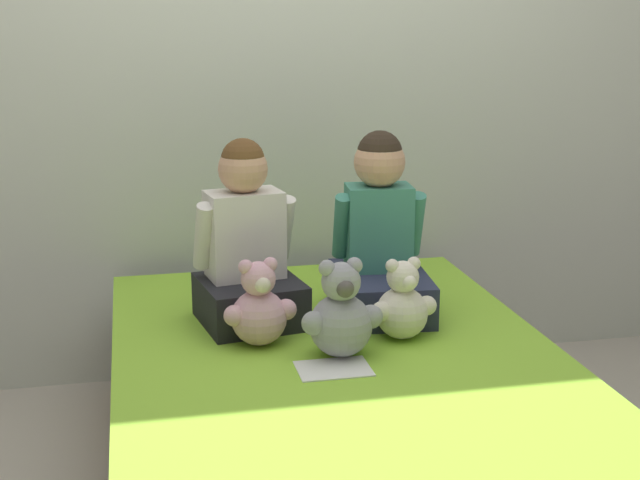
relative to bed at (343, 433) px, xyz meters
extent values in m
cube|color=beige|center=(0.00, 1.12, 1.02)|extent=(8.00, 0.06, 2.50)
cube|color=brown|center=(0.00, 0.00, -0.12)|extent=(1.35, 2.00, 0.22)
cube|color=silver|center=(0.00, 0.00, 0.10)|extent=(1.32, 1.96, 0.22)
cube|color=#8CC633|center=(0.00, 0.00, 0.22)|extent=(1.33, 1.98, 0.03)
cube|color=black|center=(-0.22, 0.37, 0.31)|extent=(0.36, 0.36, 0.14)
cube|color=silver|center=(-0.23, 0.42, 0.52)|extent=(0.26, 0.19, 0.28)
sphere|color=tan|center=(-0.23, 0.42, 0.74)|extent=(0.16, 0.16, 0.16)
sphere|color=brown|center=(-0.23, 0.42, 0.77)|extent=(0.14, 0.14, 0.14)
cylinder|color=silver|center=(-0.37, 0.40, 0.53)|extent=(0.08, 0.14, 0.23)
cylinder|color=silver|center=(-0.10, 0.44, 0.53)|extent=(0.08, 0.14, 0.23)
cube|color=#282D47|center=(0.22, 0.37, 0.31)|extent=(0.34, 0.43, 0.14)
cube|color=#3D8470|center=(0.23, 0.43, 0.52)|extent=(0.23, 0.17, 0.29)
sphere|color=tan|center=(0.23, 0.43, 0.74)|extent=(0.17, 0.17, 0.17)
sphere|color=#2D2319|center=(0.23, 0.43, 0.77)|extent=(0.15, 0.15, 0.15)
cylinder|color=#3D8470|center=(0.10, 0.45, 0.53)|extent=(0.07, 0.14, 0.24)
cylinder|color=#3D8470|center=(0.35, 0.42, 0.53)|extent=(0.07, 0.14, 0.24)
sphere|color=#DBA3B2|center=(-0.22, 0.18, 0.32)|extent=(0.17, 0.17, 0.17)
sphere|color=#DBA3B2|center=(-0.22, 0.18, 0.45)|extent=(0.11, 0.11, 0.11)
sphere|color=beige|center=(-0.22, 0.13, 0.44)|extent=(0.05, 0.05, 0.05)
sphere|color=#DBA3B2|center=(-0.26, 0.17, 0.49)|extent=(0.04, 0.04, 0.04)
sphere|color=#DBA3B2|center=(-0.18, 0.18, 0.49)|extent=(0.04, 0.04, 0.04)
sphere|color=#DBA3B2|center=(-0.30, 0.15, 0.34)|extent=(0.07, 0.07, 0.07)
sphere|color=#DBA3B2|center=(-0.14, 0.17, 0.34)|extent=(0.07, 0.07, 0.07)
sphere|color=silver|center=(0.22, 0.14, 0.32)|extent=(0.16, 0.16, 0.16)
sphere|color=silver|center=(0.22, 0.14, 0.44)|extent=(0.10, 0.10, 0.10)
sphere|color=white|center=(0.23, 0.09, 0.43)|extent=(0.05, 0.05, 0.05)
sphere|color=silver|center=(0.18, 0.13, 0.47)|extent=(0.04, 0.04, 0.04)
sphere|color=silver|center=(0.26, 0.14, 0.47)|extent=(0.04, 0.04, 0.04)
sphere|color=silver|center=(0.15, 0.11, 0.34)|extent=(0.06, 0.06, 0.06)
sphere|color=silver|center=(0.30, 0.13, 0.34)|extent=(0.06, 0.06, 0.06)
sphere|color=#939399|center=(0.00, 0.04, 0.33)|extent=(0.19, 0.19, 0.19)
sphere|color=#939399|center=(0.00, 0.04, 0.47)|extent=(0.12, 0.12, 0.12)
sphere|color=#4C4742|center=(0.00, -0.01, 0.46)|extent=(0.05, 0.05, 0.05)
sphere|color=#939399|center=(-0.04, 0.03, 0.51)|extent=(0.05, 0.05, 0.05)
sphere|color=#939399|center=(0.04, 0.04, 0.51)|extent=(0.05, 0.05, 0.05)
sphere|color=#939399|center=(-0.09, 0.01, 0.35)|extent=(0.07, 0.07, 0.07)
sphere|color=#939399|center=(0.09, 0.03, 0.35)|extent=(0.07, 0.07, 0.07)
cube|color=white|center=(-0.04, -0.07, 0.24)|extent=(0.21, 0.15, 0.00)
camera|label=1|loc=(-0.59, -2.37, 1.24)|focal=50.00mm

